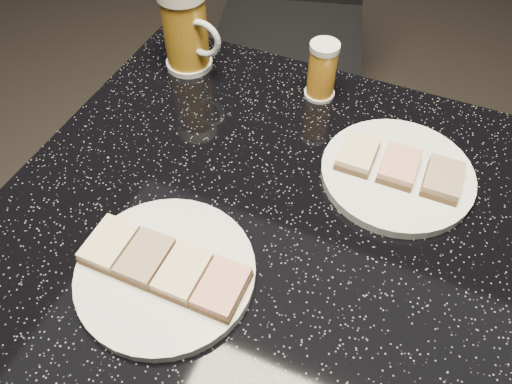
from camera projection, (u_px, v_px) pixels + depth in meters
plate_large at (166, 272)px, 0.61m from camera, size 0.22×0.22×0.01m
plate_small at (397, 174)px, 0.71m from camera, size 0.22×0.22×0.01m
table at (256, 300)px, 0.86m from camera, size 0.70×0.70×0.75m
beer_mug at (186, 26)px, 0.82m from camera, size 0.12×0.08×0.16m
beer_tumbler at (322, 71)px, 0.80m from camera, size 0.05×0.05×0.10m
chair at (292, 10)px, 1.46m from camera, size 0.52×0.52×0.88m
canapes_on_plate_large at (164, 265)px, 0.60m from camera, size 0.20×0.07×0.02m
canapes_on_plate_small at (400, 166)px, 0.70m from camera, size 0.17×0.07×0.02m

